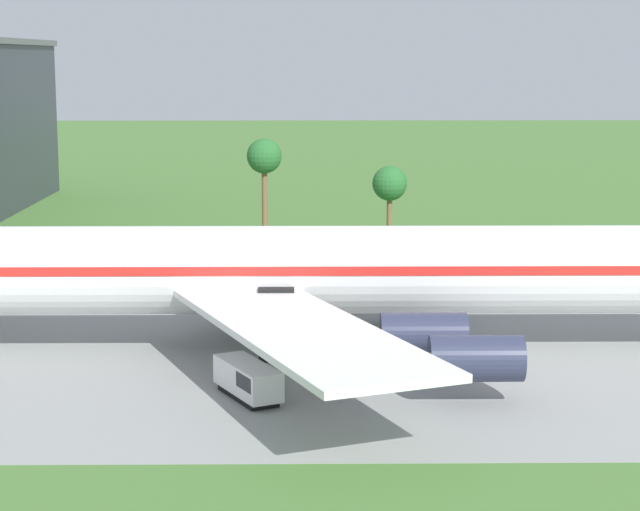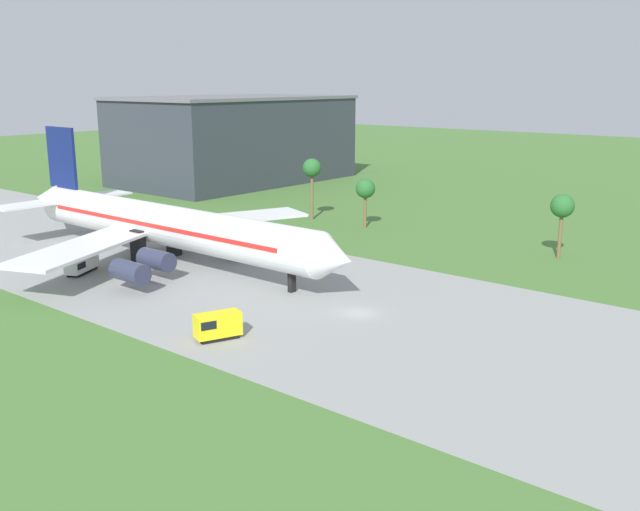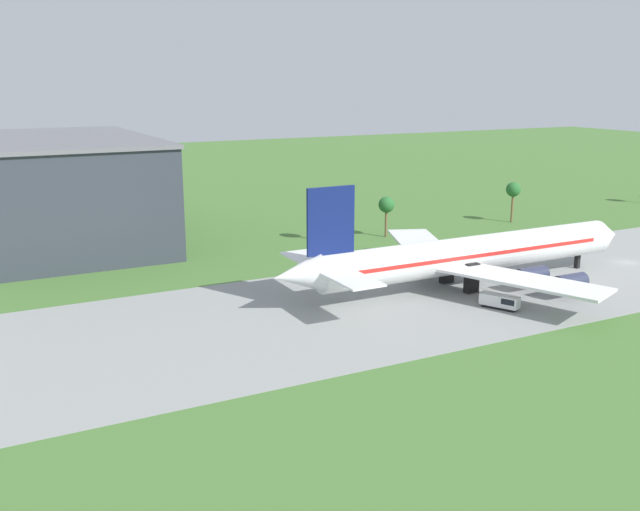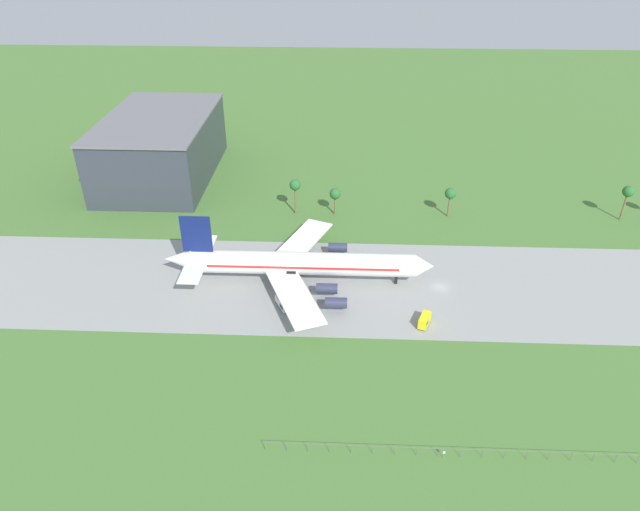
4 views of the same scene
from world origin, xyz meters
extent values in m
cylinder|color=white|center=(-36.65, 1.42, 5.62)|extent=(59.20, 6.10, 6.10)
cube|color=red|center=(-36.65, 1.42, 6.08)|extent=(50.32, 6.22, 0.61)
cube|color=white|center=(-38.04, -11.79, 4.56)|extent=(17.24, 27.46, 0.44)
cube|color=white|center=(-38.04, 14.62, 4.56)|extent=(17.24, 27.46, 0.44)
cylinder|color=#2D334C|center=(-30.14, -5.90, 2.79)|extent=(5.49, 2.74, 2.74)
cylinder|color=#2D334C|center=(-27.67, -12.00, 2.79)|extent=(5.49, 2.74, 2.74)
cylinder|color=#2D334C|center=(-30.14, 8.73, 2.79)|extent=(5.49, 2.74, 2.74)
cylinder|color=#2D334C|center=(-27.67, 14.83, 2.79)|extent=(5.49, 2.74, 2.74)
cube|color=black|center=(-39.61, -1.94, 2.51)|extent=(2.40, 1.20, 5.01)
cube|color=black|center=(-39.61, 4.77, 2.51)|extent=(2.40, 1.20, 5.01)
cube|color=black|center=(-41.11, -10.62, 0.20)|extent=(3.90, 5.39, 0.40)
cube|color=white|center=(-41.11, -10.62, 1.28)|extent=(4.49, 6.28, 1.75)
cube|color=black|center=(-40.37, -12.10, 1.54)|extent=(2.77, 2.80, 0.90)
cylinder|color=brown|center=(-28.99, 41.07, 3.38)|extent=(0.56, 0.56, 6.76)
sphere|color=#28662D|center=(-28.99, 41.07, 7.36)|extent=(3.60, 3.60, 3.60)
cylinder|color=brown|center=(-41.89, 41.07, 4.80)|extent=(0.56, 0.56, 9.60)
sphere|color=#28662D|center=(-41.89, 41.07, 10.20)|extent=(3.60, 3.60, 3.60)
camera|label=1|loc=(-37.58, -77.52, 20.15)|focal=65.00mm
camera|label=2|loc=(47.49, -64.48, 26.67)|focal=40.00mm
camera|label=3|loc=(-114.30, -91.34, 34.65)|focal=40.00mm
camera|label=4|loc=(-26.83, -126.00, 86.56)|focal=32.00mm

